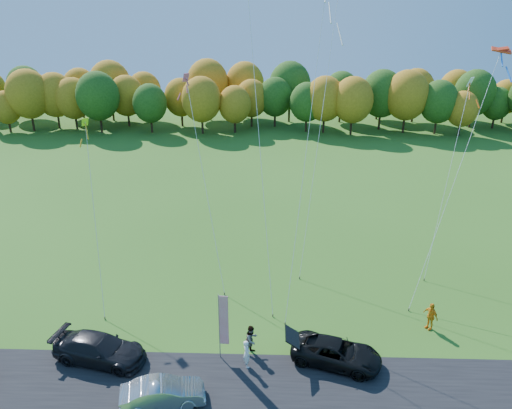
{
  "coord_description": "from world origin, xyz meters",
  "views": [
    {
      "loc": [
        1.04,
        -25.53,
        20.13
      ],
      "look_at": [
        0.0,
        6.0,
        7.0
      ],
      "focal_mm": 35.0,
      "sensor_mm": 36.0,
      "label": 1
    }
  ],
  "objects_px": {
    "silver_sedan": "(163,393)",
    "feather_flag": "(223,320)",
    "person_east": "(430,316)",
    "black_suv": "(336,353)"
  },
  "relations": [
    {
      "from": "black_suv",
      "to": "feather_flag",
      "type": "height_order",
      "value": "feather_flag"
    },
    {
      "from": "silver_sedan",
      "to": "person_east",
      "type": "bearing_deg",
      "value": -78.96
    },
    {
      "from": "black_suv",
      "to": "person_east",
      "type": "bearing_deg",
      "value": -42.81
    },
    {
      "from": "silver_sedan",
      "to": "feather_flag",
      "type": "xyz_separation_m",
      "value": [
        2.88,
        3.86,
        1.99
      ]
    },
    {
      "from": "silver_sedan",
      "to": "person_east",
      "type": "height_order",
      "value": "person_east"
    },
    {
      "from": "person_east",
      "to": "feather_flag",
      "type": "xyz_separation_m",
      "value": [
        -13.21,
        -3.29,
        1.77
      ]
    },
    {
      "from": "feather_flag",
      "to": "person_east",
      "type": "bearing_deg",
      "value": 13.98
    },
    {
      "from": "person_east",
      "to": "feather_flag",
      "type": "relative_size",
      "value": 0.43
    },
    {
      "from": "person_east",
      "to": "feather_flag",
      "type": "distance_m",
      "value": 13.72
    },
    {
      "from": "person_east",
      "to": "feather_flag",
      "type": "bearing_deg",
      "value": -109.69
    }
  ]
}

